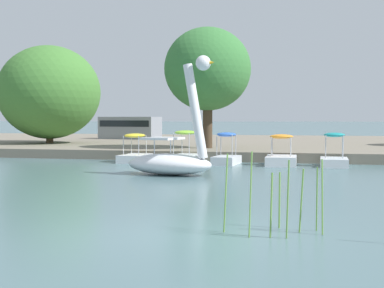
{
  "coord_description": "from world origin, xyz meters",
  "views": [
    {
      "loc": [
        2.45,
        -9.78,
        2.09
      ],
      "look_at": [
        -2.9,
        11.44,
        1.09
      ],
      "focal_mm": 53.41,
      "sensor_mm": 36.0,
      "label": 1
    }
  ],
  "objects_px": {
    "pedal_boat_teal": "(334,158)",
    "pedal_boat_yellow": "(135,153)",
    "tree_willow_near_path": "(49,92)",
    "swan_boat": "(172,156)",
    "tree_broadleaf_behind_dock": "(208,69)",
    "pedal_boat_orange": "(281,157)",
    "parked_van": "(130,127)",
    "pedal_boat_lime": "(186,153)",
    "pedal_boat_blue": "(226,155)"
  },
  "relations": [
    {
      "from": "pedal_boat_teal",
      "to": "pedal_boat_yellow",
      "type": "xyz_separation_m",
      "value": [
        -9.14,
        0.09,
        0.05
      ]
    },
    {
      "from": "pedal_boat_yellow",
      "to": "tree_willow_near_path",
      "type": "xyz_separation_m",
      "value": [
        -8.63,
        7.83,
        3.3
      ]
    },
    {
      "from": "swan_boat",
      "to": "tree_broadleaf_behind_dock",
      "type": "bearing_deg",
      "value": 95.01
    },
    {
      "from": "pedal_boat_yellow",
      "to": "tree_broadleaf_behind_dock",
      "type": "distance_m",
      "value": 6.69
    },
    {
      "from": "pedal_boat_orange",
      "to": "parked_van",
      "type": "relative_size",
      "value": 0.47
    },
    {
      "from": "pedal_boat_lime",
      "to": "parked_van",
      "type": "xyz_separation_m",
      "value": [
        -8.66,
        15.93,
        0.94
      ]
    },
    {
      "from": "pedal_boat_orange",
      "to": "tree_willow_near_path",
      "type": "height_order",
      "value": "tree_willow_near_path"
    },
    {
      "from": "pedal_boat_teal",
      "to": "parked_van",
      "type": "xyz_separation_m",
      "value": [
        -15.38,
        16.21,
        1.02
      ]
    },
    {
      "from": "pedal_boat_orange",
      "to": "pedal_boat_blue",
      "type": "relative_size",
      "value": 1.19
    },
    {
      "from": "pedal_boat_blue",
      "to": "pedal_boat_lime",
      "type": "distance_m",
      "value": 2.04
    },
    {
      "from": "pedal_boat_teal",
      "to": "pedal_boat_orange",
      "type": "relative_size",
      "value": 0.91
    },
    {
      "from": "pedal_boat_blue",
      "to": "tree_willow_near_path",
      "type": "bearing_deg",
      "value": 148.49
    },
    {
      "from": "pedal_boat_teal",
      "to": "tree_broadleaf_behind_dock",
      "type": "relative_size",
      "value": 0.32
    },
    {
      "from": "swan_boat",
      "to": "pedal_boat_teal",
      "type": "height_order",
      "value": "swan_boat"
    },
    {
      "from": "swan_boat",
      "to": "pedal_boat_yellow",
      "type": "bearing_deg",
      "value": 122.26
    },
    {
      "from": "pedal_boat_yellow",
      "to": "tree_willow_near_path",
      "type": "relative_size",
      "value": 0.23
    },
    {
      "from": "pedal_boat_orange",
      "to": "pedal_boat_lime",
      "type": "xyz_separation_m",
      "value": [
        -4.46,
        0.29,
        0.09
      ]
    },
    {
      "from": "swan_boat",
      "to": "pedal_boat_teal",
      "type": "relative_size",
      "value": 2.08
    },
    {
      "from": "swan_boat",
      "to": "pedal_boat_blue",
      "type": "relative_size",
      "value": 2.25
    },
    {
      "from": "swan_boat",
      "to": "tree_broadleaf_behind_dock",
      "type": "distance_m",
      "value": 10.66
    },
    {
      "from": "pedal_boat_orange",
      "to": "pedal_boat_lime",
      "type": "distance_m",
      "value": 4.47
    },
    {
      "from": "pedal_boat_blue",
      "to": "pedal_boat_orange",
      "type": "bearing_deg",
      "value": 1.7
    },
    {
      "from": "pedal_boat_yellow",
      "to": "pedal_boat_blue",
      "type": "bearing_deg",
      "value": -2.23
    },
    {
      "from": "pedal_boat_blue",
      "to": "pedal_boat_yellow",
      "type": "distance_m",
      "value": 4.43
    },
    {
      "from": "tree_willow_near_path",
      "to": "parked_van",
      "type": "xyz_separation_m",
      "value": [
        2.39,
        8.28,
        -2.33
      ]
    },
    {
      "from": "swan_boat",
      "to": "tree_willow_near_path",
      "type": "distance_m",
      "value": 18.09
    },
    {
      "from": "pedal_boat_blue",
      "to": "tree_willow_near_path",
      "type": "relative_size",
      "value": 0.21
    },
    {
      "from": "swan_boat",
      "to": "pedal_boat_orange",
      "type": "relative_size",
      "value": 1.9
    },
    {
      "from": "pedal_boat_yellow",
      "to": "tree_willow_near_path",
      "type": "bearing_deg",
      "value": 137.78
    },
    {
      "from": "pedal_boat_teal",
      "to": "tree_broadleaf_behind_dock",
      "type": "xyz_separation_m",
      "value": [
        -6.63,
        4.59,
        4.31
      ]
    },
    {
      "from": "pedal_boat_yellow",
      "to": "tree_broadleaf_behind_dock",
      "type": "height_order",
      "value": "tree_broadleaf_behind_dock"
    },
    {
      "from": "pedal_boat_teal",
      "to": "tree_willow_near_path",
      "type": "height_order",
      "value": "tree_willow_near_path"
    },
    {
      "from": "pedal_boat_blue",
      "to": "tree_broadleaf_behind_dock",
      "type": "xyz_separation_m",
      "value": [
        -1.92,
        4.67,
        4.29
      ]
    },
    {
      "from": "pedal_boat_teal",
      "to": "pedal_boat_lime",
      "type": "relative_size",
      "value": 0.95
    },
    {
      "from": "swan_boat",
      "to": "pedal_boat_teal",
      "type": "distance_m",
      "value": 7.81
    },
    {
      "from": "pedal_boat_teal",
      "to": "tree_broadleaf_behind_dock",
      "type": "distance_m",
      "value": 9.15
    },
    {
      "from": "pedal_boat_orange",
      "to": "swan_boat",
      "type": "bearing_deg",
      "value": -123.74
    },
    {
      "from": "pedal_boat_blue",
      "to": "tree_broadleaf_behind_dock",
      "type": "distance_m",
      "value": 6.63
    },
    {
      "from": "pedal_boat_teal",
      "to": "tree_broadleaf_behind_dock",
      "type": "height_order",
      "value": "tree_broadleaf_behind_dock"
    },
    {
      "from": "swan_boat",
      "to": "pedal_boat_yellow",
      "type": "relative_size",
      "value": 2.03
    },
    {
      "from": "pedal_boat_teal",
      "to": "pedal_boat_orange",
      "type": "height_order",
      "value": "pedal_boat_teal"
    },
    {
      "from": "pedal_boat_blue",
      "to": "pedal_boat_yellow",
      "type": "relative_size",
      "value": 0.9
    },
    {
      "from": "swan_boat",
      "to": "pedal_boat_blue",
      "type": "xyz_separation_m",
      "value": [
        1.05,
        5.17,
        -0.29
      ]
    },
    {
      "from": "pedal_boat_teal",
      "to": "tree_willow_near_path",
      "type": "distance_m",
      "value": 19.75
    },
    {
      "from": "pedal_boat_teal",
      "to": "pedal_boat_lime",
      "type": "distance_m",
      "value": 6.73
    },
    {
      "from": "pedal_boat_lime",
      "to": "pedal_boat_yellow",
      "type": "height_order",
      "value": "pedal_boat_lime"
    },
    {
      "from": "swan_boat",
      "to": "pedal_boat_yellow",
      "type": "height_order",
      "value": "swan_boat"
    },
    {
      "from": "parked_van",
      "to": "pedal_boat_teal",
      "type": "bearing_deg",
      "value": -46.5
    },
    {
      "from": "pedal_boat_blue",
      "to": "tree_willow_near_path",
      "type": "distance_m",
      "value": 15.68
    },
    {
      "from": "pedal_boat_orange",
      "to": "parked_van",
      "type": "distance_m",
      "value": 20.89
    }
  ]
}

